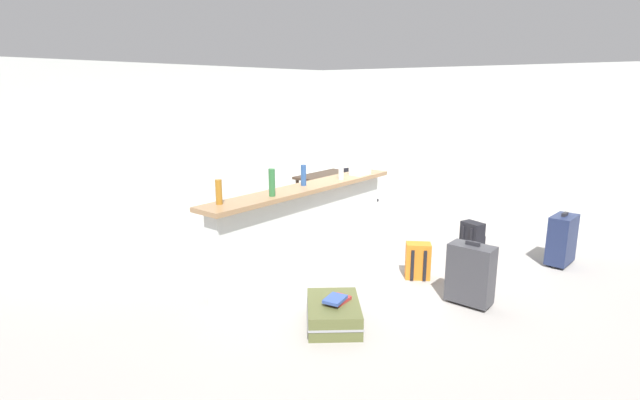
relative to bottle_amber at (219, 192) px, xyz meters
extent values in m
cube|color=gray|center=(1.79, -0.40, -1.19)|extent=(13.00, 13.00, 0.05)
cube|color=silver|center=(1.79, 2.65, 0.09)|extent=(6.60, 0.10, 2.50)
cube|color=silver|center=(4.84, -0.10, 0.09)|extent=(0.10, 6.00, 2.50)
cube|color=silver|center=(1.22, -0.07, -0.67)|extent=(2.80, 0.20, 0.99)
cube|color=#93704C|center=(1.22, -0.07, -0.15)|extent=(2.96, 0.40, 0.05)
cylinder|color=#9E661E|center=(0.00, 0.00, 0.00)|extent=(0.07, 0.07, 0.25)
cylinder|color=#2D6B38|center=(0.59, -0.15, 0.02)|extent=(0.07, 0.07, 0.29)
cylinder|color=#284C89|center=(1.23, -0.03, 0.00)|extent=(0.06, 0.06, 0.24)
cylinder|color=silver|center=(1.81, -0.15, 0.02)|extent=(0.06, 0.06, 0.28)
cylinder|color=silver|center=(2.52, -0.03, -0.01)|extent=(0.07, 0.07, 0.23)
cube|color=silver|center=(2.25, -0.13, -0.01)|extent=(0.26, 0.18, 0.22)
cube|color=#332319|center=(3.32, 1.17, -0.44)|extent=(1.10, 0.80, 0.04)
cylinder|color=#332319|center=(2.83, 0.83, -0.81)|extent=(0.06, 0.06, 0.70)
cylinder|color=#332319|center=(3.81, 0.83, -0.81)|extent=(0.06, 0.06, 0.70)
cylinder|color=#332319|center=(2.83, 1.51, -0.81)|extent=(0.06, 0.06, 0.70)
cylinder|color=#332319|center=(3.81, 1.51, -0.81)|extent=(0.06, 0.06, 0.70)
cube|color=black|center=(3.22, 0.51, -0.73)|extent=(0.48, 0.48, 0.04)
cube|color=black|center=(3.26, 0.68, -0.47)|extent=(0.40, 0.12, 0.48)
cylinder|color=black|center=(3.03, 0.39, -0.96)|extent=(0.04, 0.04, 0.41)
cylinder|color=black|center=(3.34, 0.32, -0.96)|extent=(0.04, 0.04, 0.41)
cylinder|color=black|center=(3.10, 0.70, -0.96)|extent=(0.04, 0.04, 0.41)
cylinder|color=black|center=(3.41, 0.63, -0.96)|extent=(0.04, 0.04, 0.41)
cube|color=#51562D|center=(0.33, -1.17, -1.05)|extent=(0.83, 0.81, 0.22)
cube|color=gray|center=(0.33, -1.17, -1.05)|extent=(0.84, 0.83, 0.02)
cube|color=#2D2D33|center=(0.64, -0.90, -1.05)|extent=(0.22, 0.23, 0.02)
cube|color=#38383D|center=(1.55, -1.98, -0.83)|extent=(0.24, 0.44, 0.60)
cylinder|color=black|center=(1.55, -1.79, -1.13)|extent=(0.03, 0.06, 0.06)
cylinder|color=black|center=(1.55, -2.17, -1.13)|extent=(0.03, 0.06, 0.06)
cube|color=#232328|center=(1.55, -1.98, -0.51)|extent=(0.04, 0.14, 0.04)
cube|color=orange|center=(1.84, -1.24, -0.95)|extent=(0.30, 0.33, 0.42)
cube|color=#AB5918|center=(1.94, -1.18, -1.03)|extent=(0.17, 0.22, 0.19)
cube|color=black|center=(1.80, -1.35, -0.98)|extent=(0.04, 0.04, 0.36)
cube|color=black|center=(1.72, -1.24, -0.98)|extent=(0.04, 0.04, 0.36)
cube|color=black|center=(3.10, -1.38, -0.95)|extent=(0.26, 0.32, 0.42)
cube|color=black|center=(3.21, -1.41, -1.03)|extent=(0.13, 0.23, 0.19)
cube|color=black|center=(2.99, -1.41, -0.98)|extent=(0.03, 0.04, 0.36)
cube|color=black|center=(3.03, -1.28, -0.98)|extent=(0.03, 0.04, 0.36)
cube|color=#1E284C|center=(3.36, -2.41, -0.83)|extent=(0.45, 0.27, 0.60)
cylinder|color=black|center=(3.18, -2.40, -1.13)|extent=(0.06, 0.03, 0.06)
cylinder|color=black|center=(3.55, -2.42, -1.13)|extent=(0.06, 0.03, 0.06)
cube|color=#232328|center=(3.36, -2.41, -0.51)|extent=(0.14, 0.05, 0.04)
cube|color=#AD2D2D|center=(0.38, -1.19, -0.93)|extent=(0.23, 0.17, 0.03)
cube|color=#334C99|center=(0.31, -1.20, -0.90)|extent=(0.25, 0.20, 0.03)
camera|label=1|loc=(-2.95, -3.69, 1.00)|focal=27.04mm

